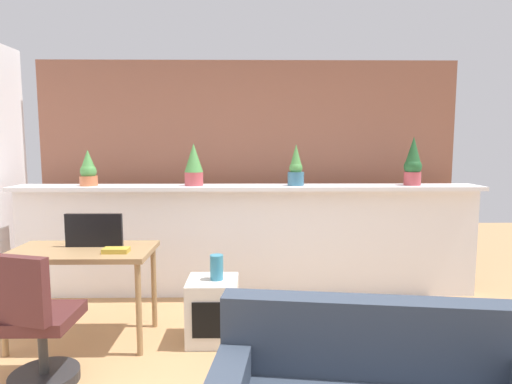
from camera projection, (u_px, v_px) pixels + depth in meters
divider_wall at (248, 242)px, 4.42m from camera, size 4.70×0.16×1.11m
plant_shelf at (248, 187)px, 4.31m from camera, size 4.70×0.39×0.04m
brick_wall_behind at (248, 172)px, 4.93m from camera, size 4.70×0.10×2.50m
potted_plant_0 at (88, 170)px, 4.27m from camera, size 0.17×0.17×0.36m
potted_plant_1 at (194, 164)px, 4.28m from camera, size 0.19×0.19×0.42m
potted_plant_2 at (296, 168)px, 4.30m from camera, size 0.16×0.16×0.42m
potted_plant_3 at (413, 163)px, 4.32m from camera, size 0.18×0.18×0.49m
desk at (82, 260)px, 3.37m from camera, size 1.10×0.60×0.75m
tv_monitor at (94, 230)px, 3.42m from camera, size 0.45×0.04×0.27m
office_chair at (35, 330)px, 2.73m from camera, size 0.49×0.50×0.91m
side_cube_shelf at (213, 310)px, 3.42m from camera, size 0.40×0.41×0.50m
vase_on_shelf at (217, 267)px, 3.39m from camera, size 0.11×0.11×0.20m
book_on_desk at (116, 250)px, 3.25m from camera, size 0.19×0.11×0.04m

